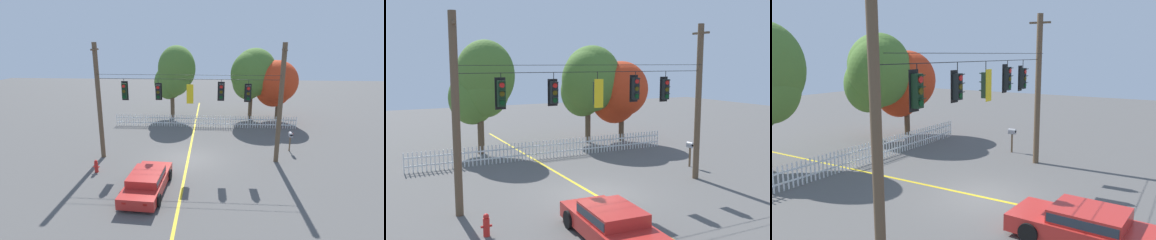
{
  "view_description": "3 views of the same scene",
  "coord_description": "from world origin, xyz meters",
  "views": [
    {
      "loc": [
        1.5,
        -18.43,
        7.9
      ],
      "look_at": [
        0.21,
        0.79,
        2.53
      ],
      "focal_mm": 27.46,
      "sensor_mm": 36.0,
      "label": 1
    },
    {
      "loc": [
        -8.69,
        -15.87,
        5.82
      ],
      "look_at": [
        -0.33,
        0.91,
        3.25
      ],
      "focal_mm": 39.29,
      "sensor_mm": 36.0,
      "label": 2
    },
    {
      "loc": [
        -13.11,
        -7.05,
        5.7
      ],
      "look_at": [
        0.1,
        0.95,
        3.06
      ],
      "focal_mm": 36.31,
      "sensor_mm": 36.0,
      "label": 3
    }
  ],
  "objects": [
    {
      "name": "traffic_signal_southbound_primary",
      "position": [
        2.11,
        0.01,
        4.65
      ],
      "size": [
        0.43,
        0.38,
        1.39
      ],
      "color": "black"
    },
    {
      "name": "ground",
      "position": [
        0.0,
        0.0,
        0.0
      ],
      "size": [
        80.0,
        80.0,
        0.0
      ],
      "primitive_type": "plane",
      "color": "#565451"
    },
    {
      "name": "parked_car",
      "position": [
        -1.82,
        -4.5,
        0.61
      ],
      "size": [
        2.21,
        4.61,
        1.15
      ],
      "color": "red",
      "rests_on": "ground"
    },
    {
      "name": "autumn_oak_far_east",
      "position": [
        7.66,
        10.35,
        3.88
      ],
      "size": [
        4.24,
        4.27,
        5.93
      ],
      "color": "brown",
      "rests_on": "ground"
    },
    {
      "name": "traffic_signal_northbound_primary",
      "position": [
        3.81,
        0.01,
        4.57
      ],
      "size": [
        0.43,
        0.38,
        1.44
      ],
      "color": "black"
    },
    {
      "name": "signal_support_span",
      "position": [
        0.0,
        -0.0,
        3.91
      ],
      "size": [
        12.03,
        1.1,
        7.69
      ],
      "color": "brown",
      "rests_on": "ground"
    },
    {
      "name": "autumn_maple_mid",
      "position": [
        5.47,
        10.74,
        4.54
      ],
      "size": [
        4.36,
        4.2,
        7.04
      ],
      "color": "brown",
      "rests_on": "ground"
    },
    {
      "name": "traffic_signal_eastbound_side",
      "position": [
        -4.12,
        0.01,
        4.62
      ],
      "size": [
        0.43,
        0.38,
        1.43
      ],
      "color": "black"
    },
    {
      "name": "traffic_signal_northbound_secondary",
      "position": [
        -1.9,
        0.01,
        4.6
      ],
      "size": [
        0.43,
        0.38,
        1.39
      ],
      "color": "black"
    },
    {
      "name": "lane_centerline_stripe",
      "position": [
        0.0,
        0.0,
        0.0
      ],
      "size": [
        0.16,
        36.0,
        0.01
      ],
      "primitive_type": "cube",
      "color": "gold",
      "rests_on": "ground"
    },
    {
      "name": "roadside_mailbox",
      "position": [
        7.24,
        2.0,
        1.15
      ],
      "size": [
        0.25,
        0.44,
        1.41
      ],
      "color": "brown",
      "rests_on": "ground"
    },
    {
      "name": "traffic_signal_westbound_side",
      "position": [
        0.15,
        -0.01,
        4.51
      ],
      "size": [
        0.43,
        0.38,
        1.54
      ],
      "color": "black"
    },
    {
      "name": "white_picket_fence",
      "position": [
        0.93,
        7.54,
        0.56
      ],
      "size": [
        16.52,
        0.06,
        1.11
      ],
      "color": "white",
      "rests_on": "ground"
    }
  ]
}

